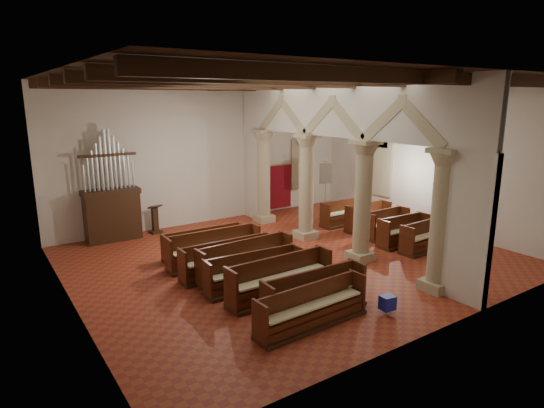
{
  "coord_description": "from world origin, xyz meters",
  "views": [
    {
      "loc": [
        -8.85,
        -11.94,
        5.35
      ],
      "look_at": [
        -0.47,
        0.5,
        1.87
      ],
      "focal_mm": 30.0,
      "sensor_mm": 36.0,
      "label": 1
    }
  ],
  "objects": [
    {
      "name": "nave_pew_3",
      "position": [
        -2.43,
        -1.49,
        0.35
      ],
      "size": [
        2.97,
        0.91,
        1.06
      ],
      "rotation": [
        0.0,
        0.0,
        -0.07
      ],
      "color": "black",
      "rests_on": "floor"
    },
    {
      "name": "aisle_pew_0",
      "position": [
        4.38,
        -2.09,
        0.36
      ],
      "size": [
        2.09,
        0.81,
        1.07
      ],
      "rotation": [
        0.0,
        0.0,
        0.05
      ],
      "color": "black",
      "rests_on": "floor"
    },
    {
      "name": "ceiling",
      "position": [
        0.0,
        0.0,
        6.0
      ],
      "size": [
        14.0,
        14.0,
        0.0
      ],
      "primitive_type": "plane",
      "rotation": [
        3.14,
        0.0,
        0.0
      ],
      "color": "#2F1F0F",
      "rests_on": "wall_back"
    },
    {
      "name": "nave_pew_6",
      "position": [
        -2.49,
        0.91,
        0.38
      ],
      "size": [
        3.21,
        0.84,
        1.14
      ],
      "rotation": [
        0.0,
        0.0,
        -0.03
      ],
      "color": "black",
      "rests_on": "floor"
    },
    {
      "name": "wall_right",
      "position": [
        7.0,
        0.0,
        3.0
      ],
      "size": [
        0.02,
        12.0,
        6.0
      ],
      "primitive_type": "cube",
      "color": "beige",
      "rests_on": "floor"
    },
    {
      "name": "tube_heater_b",
      "position": [
        -2.47,
        -4.12,
        0.16
      ],
      "size": [
        0.93,
        0.21,
        0.09
      ],
      "primitive_type": "cylinder",
      "rotation": [
        0.0,
        1.57,
        0.13
      ],
      "color": "white",
      "rests_on": "floor"
    },
    {
      "name": "aisle_pew_1",
      "position": [
        4.31,
        -1.21,
        0.37
      ],
      "size": [
        2.21,
        0.82,
        1.1
      ],
      "rotation": [
        0.0,
        0.0,
        -0.04
      ],
      "color": "black",
      "rests_on": "floor"
    },
    {
      "name": "nave_pew_2",
      "position": [
        -2.15,
        -2.43,
        0.38
      ],
      "size": [
        3.19,
        0.81,
        1.15
      ],
      "rotation": [
        0.0,
        0.0,
        0.01
      ],
      "color": "black",
      "rests_on": "floor"
    },
    {
      "name": "window_right_a",
      "position": [
        6.98,
        -1.5,
        2.2
      ],
      "size": [
        0.03,
        1.0,
        2.2
      ],
      "primitive_type": "cube",
      "color": "#2F6A53",
      "rests_on": "wall_right"
    },
    {
      "name": "aisle_pew_3",
      "position": [
        4.61,
        0.9,
        0.39
      ],
      "size": [
        2.08,
        0.78,
        1.15
      ],
      "rotation": [
        0.0,
        0.0,
        0.01
      ],
      "color": "black",
      "rests_on": "floor"
    },
    {
      "name": "nave_pew_0",
      "position": [
        -2.44,
        -4.16,
        0.33
      ],
      "size": [
        3.12,
        0.79,
        1.01
      ],
      "rotation": [
        0.0,
        0.0,
        0.04
      ],
      "color": "black",
      "rests_on": "floor"
    },
    {
      "name": "hymnal_box_a",
      "position": [
        -0.43,
        -4.71,
        0.28
      ],
      "size": [
        0.39,
        0.33,
        0.36
      ],
      "primitive_type": "cube",
      "rotation": [
        0.0,
        0.0,
        -0.09
      ],
      "color": "#16209A",
      "rests_on": "floor"
    },
    {
      "name": "wall_front",
      "position": [
        0.0,
        -6.0,
        3.0
      ],
      "size": [
        14.0,
        0.02,
        6.0
      ],
      "primitive_type": "cube",
      "color": "beige",
      "rests_on": "floor"
    },
    {
      "name": "lectern",
      "position": [
        -2.84,
        5.49,
        0.5
      ],
      "size": [
        0.52,
        0.53,
        1.21
      ],
      "rotation": [
        0.0,
        0.0,
        0.1
      ],
      "color": "#3B1D12",
      "rests_on": "floor"
    },
    {
      "name": "tube_heater_a",
      "position": [
        -2.65,
        -4.06,
        0.16
      ],
      "size": [
        0.89,
        0.15,
        0.09
      ],
      "primitive_type": "cylinder",
      "rotation": [
        0.0,
        1.57,
        0.08
      ],
      "color": "white",
      "rests_on": "floor"
    },
    {
      "name": "nave_pew_5",
      "position": [
        -2.52,
        -0.13,
        0.35
      ],
      "size": [
        3.12,
        0.73,
        1.07
      ],
      "rotation": [
        0.0,
        0.0,
        -0.0
      ],
      "color": "black",
      "rests_on": "floor"
    },
    {
      "name": "floor",
      "position": [
        0.0,
        0.0,
        0.0
      ],
      "size": [
        14.0,
        14.0,
        0.0
      ],
      "primitive_type": "plane",
      "color": "maroon",
      "rests_on": "ground"
    },
    {
      "name": "nave_pew_7",
      "position": [
        -2.37,
        1.87,
        0.32
      ],
      "size": [
        2.98,
        0.67,
        0.96
      ],
      "rotation": [
        0.0,
        0.0,
        -0.01
      ],
      "color": "black",
      "rests_on": "floor"
    },
    {
      "name": "nave_pew_1",
      "position": [
        -1.99,
        -3.71,
        0.37
      ],
      "size": [
        2.93,
        0.81,
        1.12
      ],
      "rotation": [
        0.0,
        0.0,
        -0.02
      ],
      "color": "black",
      "rests_on": "floor"
    },
    {
      "name": "dossal_curtain",
      "position": [
        3.5,
        5.92,
        1.17
      ],
      "size": [
        1.8,
        0.07,
        2.17
      ],
      "color": "maroon",
      "rests_on": "floor"
    },
    {
      "name": "arcade",
      "position": [
        1.8,
        0.0,
        3.56
      ],
      "size": [
        0.9,
        11.9,
        6.0
      ],
      "color": "tan",
      "rests_on": "floor"
    },
    {
      "name": "wall_left",
      "position": [
        -7.0,
        0.0,
        3.0
      ],
      "size": [
        0.02,
        12.0,
        6.0
      ],
      "primitive_type": "cube",
      "color": "beige",
      "rests_on": "floor"
    },
    {
      "name": "wall_back",
      "position": [
        0.0,
        6.0,
        3.0
      ],
      "size": [
        14.0,
        0.02,
        6.0
      ],
      "primitive_type": "cube",
      "color": "beige",
      "rests_on": "floor"
    },
    {
      "name": "hymnal_box_b",
      "position": [
        -0.16,
        -3.22,
        0.24
      ],
      "size": [
        0.33,
        0.28,
        0.29
      ],
      "primitive_type": "cube",
      "rotation": [
        0.0,
        0.0,
        -0.2
      ],
      "color": "navy",
      "rests_on": "floor"
    },
    {
      "name": "pipe_organ",
      "position": [
        -4.5,
        5.5,
        1.37
      ],
      "size": [
        2.1,
        0.85,
        4.4
      ],
      "color": "black",
      "rests_on": "floor"
    },
    {
      "name": "window_right_b",
      "position": [
        6.98,
        2.5,
        2.2
      ],
      "size": [
        0.03,
        1.0,
        2.2
      ],
      "primitive_type": "cube",
      "color": "#2F6A53",
      "rests_on": "wall_right"
    },
    {
      "name": "window_back",
      "position": [
        5.0,
        5.98,
        2.2
      ],
      "size": [
        1.0,
        0.03,
        2.2
      ],
      "primitive_type": "cube",
      "color": "#2F6A53",
      "rests_on": "wall_back"
    },
    {
      "name": "hymnal_box_c",
      "position": [
        -0.94,
        -0.51,
        0.28
      ],
      "size": [
        0.44,
        0.4,
        0.36
      ],
      "primitive_type": "cube",
      "rotation": [
        0.0,
        0.0,
        -0.39
      ],
      "color": "navy",
      "rests_on": "floor"
    },
    {
      "name": "ceiling_beams",
      "position": [
        0.0,
        0.0,
        5.82
      ],
      "size": [
        13.8,
        11.8,
        0.3
      ],
      "primitive_type": null,
      "color": "black",
      "rests_on": "wall_back"
    },
    {
      "name": "processional_banner",
      "position": [
        4.76,
        3.81,
        0.83
      ],
      "size": [
        0.57,
        0.73,
        2.66
      ],
      "rotation": [
        0.0,
        0.0,
        -0.4
      ],
      "color": "black",
      "rests_on": "floor"
    },
    {
      "name": "aisle_pew_2",
      "position": [
        4.53,
        -0.16,
        0.37
      ],
      "size": [
        2.08,
        0.8,
        1.1
      ],
      "rotation": [
        0.0,
        0.0,
        0.03
      ],
      "color": "black",
      "rests_on": "floor"
    },
    {
      "name": "nave_pew_4",
      "position": [
        -2.2,
        -0.64,
        0.38
      ],
      "size": [
        3.19,
        0.91,
        1.15
      ],
      "rotation": [
        0.0,
        0.0,
        0.05
      ],
      "color": "black",
      "rests_on": "floor"
    },
    {
      "name": "aisle_pew_4",
      "position": [
        4.37,
        2.11,
        0.36
      ],
      "size": [
        2.2,
        0.73,
        1.07
      ],
      "rotation": [
        0.0,
        0.0,
        0.0
      ],
      "color": "black",
      "rests_on": "floor"
    }
  ]
}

